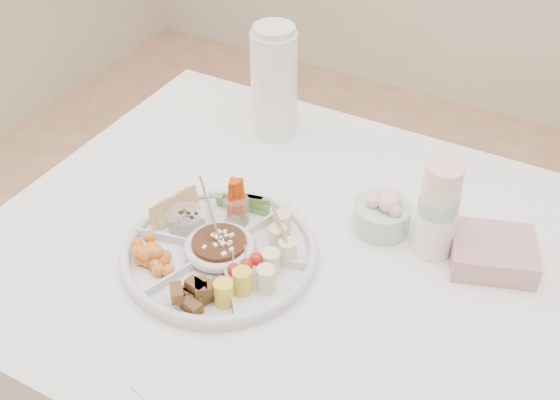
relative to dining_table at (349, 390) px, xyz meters
The scene contains 13 objects.
dining_table is the anchor object (origin of this frame).
party_tray 0.49m from the dining_table, 158.52° to the right, with size 0.38×0.38×0.04m, color silver.
bean_dip 0.49m from the dining_table, 158.52° to the right, with size 0.11×0.11×0.04m, color #411E15.
tortillas 0.45m from the dining_table, behind, with size 0.09×0.09×0.05m, color #C18B3F, non-canonical shape.
carrot_cucumber 0.53m from the dining_table, behind, with size 0.10×0.10×0.09m, color #CD3604, non-canonical shape.
pita_raisins 0.57m from the dining_table, behind, with size 0.11×0.11×0.06m, color tan, non-canonical shape.
cherries 0.58m from the dining_table, 152.02° to the right, with size 0.12×0.12×0.05m, color #FFAB43, non-canonical shape.
granola_chunks 0.53m from the dining_table, 135.29° to the right, with size 0.10×0.10×0.04m, color brown, non-canonical shape.
banana_tomato 0.48m from the dining_table, 133.45° to the right, with size 0.12×0.12×0.10m, color #F5E861, non-canonical shape.
cup_stack 0.51m from the dining_table, 50.66° to the left, with size 0.08×0.08×0.22m, color beige.
thermos 0.74m from the dining_table, 137.90° to the left, with size 0.11×0.11×0.29m, color white.
flower_bowl 0.44m from the dining_table, 96.03° to the left, with size 0.12×0.12×0.09m, color silver.
napkin_stack 0.48m from the dining_table, 33.48° to the left, with size 0.16×0.14×0.05m, color #C18790.
Camera 1 is at (0.33, -0.93, 1.71)m, focal length 45.00 mm.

